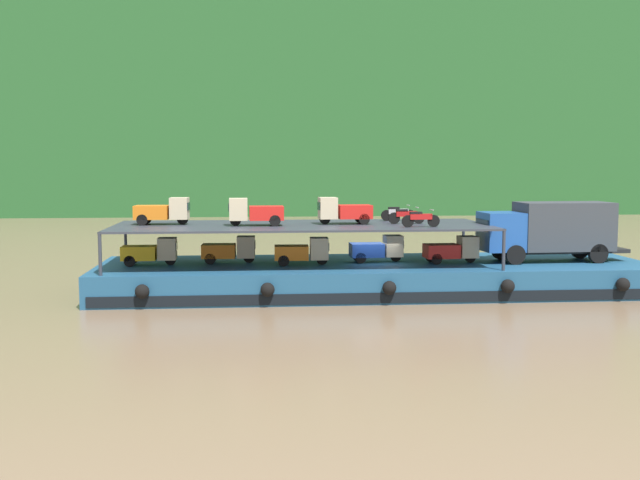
{
  "coord_description": "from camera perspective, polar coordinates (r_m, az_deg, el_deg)",
  "views": [
    {
      "loc": [
        -6.28,
        -38.29,
        6.54
      ],
      "look_at": [
        -2.87,
        0.0,
        2.7
      ],
      "focal_mm": 42.32,
      "sensor_mm": 36.0,
      "label": 1
    }
  ],
  "objects": [
    {
      "name": "covered_lorry",
      "position": [
        41.13,
        16.95,
        0.79
      ],
      "size": [
        7.91,
        2.51,
        3.1
      ],
      "color": "#1E4C99",
      "rests_on": "cargo_barge"
    },
    {
      "name": "mini_truck_upper_stern",
      "position": [
        39.27,
        -11.79,
        2.15
      ],
      "size": [
        2.79,
        1.28,
        1.38
      ],
      "color": "orange",
      "rests_on": "cargo_rack"
    },
    {
      "name": "hillside_far_bank",
      "position": [
        115.41,
        -1.99,
        12.06
      ],
      "size": [
        118.23,
        40.62,
        34.3
      ],
      "color": "#235628",
      "rests_on": "ground"
    },
    {
      "name": "mini_truck_upper_mid",
      "position": [
        37.9,
        -4.93,
        2.13
      ],
      "size": [
        2.76,
        1.23,
        1.38
      ],
      "color": "red",
      "rests_on": "cargo_rack"
    },
    {
      "name": "motorcycle_upper_port",
      "position": [
        37.16,
        7.6,
        1.63
      ],
      "size": [
        1.9,
        0.55,
        0.87
      ],
      "color": "black",
      "rests_on": "cargo_rack"
    },
    {
      "name": "cargo_rack",
      "position": [
        38.5,
        -1.38,
        1.08
      ],
      "size": [
        19.04,
        7.1,
        2.0
      ],
      "color": "#2D333D",
      "rests_on": "cargo_barge"
    },
    {
      "name": "mini_truck_lower_mid",
      "position": [
        38.06,
        -1.33,
        -0.86
      ],
      "size": [
        2.77,
        1.25,
        1.38
      ],
      "color": "orange",
      "rests_on": "cargo_barge"
    },
    {
      "name": "mini_truck_upper_fore",
      "position": [
        38.83,
        1.81,
        2.23
      ],
      "size": [
        2.8,
        1.3,
        1.38
      ],
      "color": "red",
      "rests_on": "cargo_rack"
    },
    {
      "name": "mini_truck_lower_fore",
      "position": [
        39.34,
        4.35,
        -0.66
      ],
      "size": [
        2.77,
        1.26,
        1.38
      ],
      "color": "#1E47B7",
      "rests_on": "cargo_barge"
    },
    {
      "name": "ground_plane",
      "position": [
        39.35,
        4.17,
        -3.88
      ],
      "size": [
        400.0,
        400.0,
        0.0
      ],
      "primitive_type": "plane",
      "color": "#7F664C"
    },
    {
      "name": "motorcycle_upper_centre",
      "position": [
        39.18,
        6.53,
        1.85
      ],
      "size": [
        1.9,
        0.55,
        0.87
      ],
      "color": "black",
      "rests_on": "cargo_rack"
    },
    {
      "name": "mini_truck_lower_bow",
      "position": [
        39.37,
        9.95,
        -0.72
      ],
      "size": [
        2.78,
        1.27,
        1.38
      ],
      "color": "red",
      "rests_on": "cargo_barge"
    },
    {
      "name": "cargo_barge",
      "position": [
        39.2,
        4.18,
        -2.8
      ],
      "size": [
        28.24,
        8.43,
        1.5
      ],
      "color": "navy",
      "rests_on": "ground"
    },
    {
      "name": "mini_truck_lower_stern",
      "position": [
        38.88,
        -12.7,
        -0.86
      ],
      "size": [
        2.75,
        1.21,
        1.38
      ],
      "color": "gold",
      "rests_on": "cargo_barge"
    },
    {
      "name": "mini_truck_lower_aft",
      "position": [
        39.06,
        -6.84,
        -0.73
      ],
      "size": [
        2.78,
        1.26,
        1.38
      ],
      "color": "orange",
      "rests_on": "cargo_barge"
    },
    {
      "name": "motorcycle_upper_stbd",
      "position": [
        41.26,
        5.91,
        2.05
      ],
      "size": [
        1.9,
        0.55,
        0.87
      ],
      "color": "black",
      "rests_on": "cargo_rack"
    }
  ]
}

